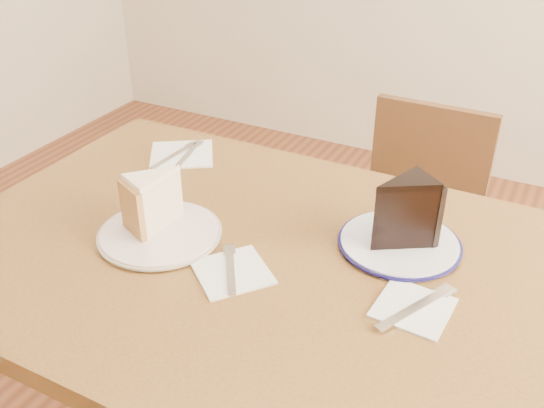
{
  "coord_description": "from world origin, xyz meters",
  "views": [
    {
      "loc": [
        0.43,
        -0.79,
        1.39
      ],
      "look_at": [
        -0.03,
        0.09,
        0.8
      ],
      "focal_mm": 40.0,
      "sensor_mm": 36.0,
      "label": 1
    }
  ],
  "objects_px": {
    "chair_far": "(409,237)",
    "chocolate_cake": "(399,216)",
    "carrot_cake": "(159,201)",
    "plate_navy": "(399,243)",
    "plate_cream": "(160,233)",
    "table": "(262,296)"
  },
  "relations": [
    {
      "from": "chair_far",
      "to": "plate_cream",
      "type": "relative_size",
      "value": 3.53
    },
    {
      "from": "plate_cream",
      "to": "plate_navy",
      "type": "height_order",
      "value": "same"
    },
    {
      "from": "chair_far",
      "to": "plate_cream",
      "type": "xyz_separation_m",
      "value": [
        -0.32,
        -0.68,
        0.32
      ]
    },
    {
      "from": "table",
      "to": "carrot_cake",
      "type": "xyz_separation_m",
      "value": [
        -0.21,
        -0.02,
        0.16
      ]
    },
    {
      "from": "plate_navy",
      "to": "chair_far",
      "type": "bearing_deg",
      "value": 100.43
    },
    {
      "from": "chair_far",
      "to": "chocolate_cake",
      "type": "xyz_separation_m",
      "value": [
        0.09,
        -0.52,
        0.38
      ]
    },
    {
      "from": "table",
      "to": "plate_cream",
      "type": "height_order",
      "value": "plate_cream"
    },
    {
      "from": "carrot_cake",
      "to": "chocolate_cake",
      "type": "relative_size",
      "value": 0.86
    },
    {
      "from": "table",
      "to": "chair_far",
      "type": "distance_m",
      "value": 0.69
    },
    {
      "from": "plate_navy",
      "to": "carrot_cake",
      "type": "height_order",
      "value": "carrot_cake"
    },
    {
      "from": "chair_far",
      "to": "plate_navy",
      "type": "height_order",
      "value": "chair_far"
    },
    {
      "from": "plate_cream",
      "to": "plate_navy",
      "type": "relative_size",
      "value": 1.04
    },
    {
      "from": "chair_far",
      "to": "chocolate_cake",
      "type": "distance_m",
      "value": 0.65
    },
    {
      "from": "chair_far",
      "to": "carrot_cake",
      "type": "distance_m",
      "value": 0.83
    },
    {
      "from": "chair_far",
      "to": "plate_navy",
      "type": "xyz_separation_m",
      "value": [
        0.09,
        -0.5,
        0.32
      ]
    },
    {
      "from": "table",
      "to": "plate_navy",
      "type": "bearing_deg",
      "value": 33.07
    },
    {
      "from": "table",
      "to": "carrot_cake",
      "type": "height_order",
      "value": "carrot_cake"
    },
    {
      "from": "plate_cream",
      "to": "carrot_cake",
      "type": "height_order",
      "value": "carrot_cake"
    },
    {
      "from": "plate_cream",
      "to": "carrot_cake",
      "type": "distance_m",
      "value": 0.06
    },
    {
      "from": "plate_navy",
      "to": "chocolate_cake",
      "type": "distance_m",
      "value": 0.07
    },
    {
      "from": "carrot_cake",
      "to": "chair_far",
      "type": "bearing_deg",
      "value": 87.26
    },
    {
      "from": "plate_navy",
      "to": "carrot_cake",
      "type": "relative_size",
      "value": 2.11
    }
  ]
}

